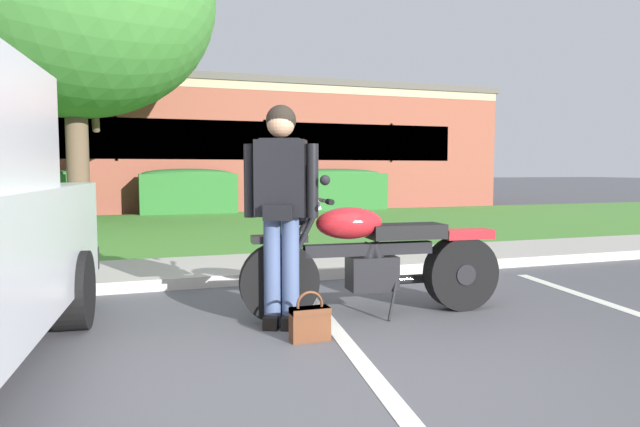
% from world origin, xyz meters
% --- Properties ---
extents(ground_plane, '(140.00, 140.00, 0.00)m').
position_xyz_m(ground_plane, '(0.00, 0.00, 0.00)').
color(ground_plane, '#4C4C51').
extents(curb_strip, '(60.00, 0.20, 0.12)m').
position_xyz_m(curb_strip, '(0.00, 2.93, 0.06)').
color(curb_strip, '#ADA89E').
rests_on(curb_strip, ground).
extents(concrete_walk, '(60.00, 1.50, 0.08)m').
position_xyz_m(concrete_walk, '(0.00, 3.78, 0.04)').
color(concrete_walk, '#ADA89E').
rests_on(concrete_walk, ground).
extents(grass_lawn, '(60.00, 7.83, 0.06)m').
position_xyz_m(grass_lawn, '(0.00, 8.44, 0.03)').
color(grass_lawn, '#478433').
rests_on(grass_lawn, ground).
extents(stall_stripe_1, '(0.71, 4.38, 0.01)m').
position_xyz_m(stall_stripe_1, '(0.01, 0.20, 0.00)').
color(stall_stripe_1, silver).
rests_on(stall_stripe_1, ground).
extents(motorcycle, '(2.24, 0.82, 1.26)m').
position_xyz_m(motorcycle, '(0.65, 1.29, 0.49)').
color(motorcycle, black).
rests_on(motorcycle, ground).
extents(rider_person, '(0.53, 0.39, 1.70)m').
position_xyz_m(rider_person, '(-0.25, 1.21, 0.99)').
color(rider_person, black).
rests_on(rider_person, ground).
extents(handbag, '(0.28, 0.13, 0.36)m').
position_xyz_m(handbag, '(-0.15, 0.80, 0.14)').
color(handbag, '#562D19').
rests_on(handbag, ground).
extents(hedge_center_left, '(2.90, 0.90, 1.24)m').
position_xyz_m(hedge_center_left, '(-3.88, 12.37, 0.65)').
color(hedge_center_left, '#286028').
rests_on(hedge_center_left, ground).
extents(hedge_center_right, '(2.50, 0.90, 1.24)m').
position_xyz_m(hedge_center_right, '(0.19, 12.37, 0.65)').
color(hedge_center_right, '#286028').
rests_on(hedge_center_right, ground).
extents(hedge_right, '(3.13, 0.90, 1.24)m').
position_xyz_m(hedge_right, '(4.26, 12.37, 0.65)').
color(hedge_right, '#286028').
rests_on(hedge_right, ground).
extents(brick_building, '(23.96, 9.91, 3.92)m').
position_xyz_m(brick_building, '(-1.60, 17.94, 1.96)').
color(brick_building, brown).
rests_on(brick_building, ground).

